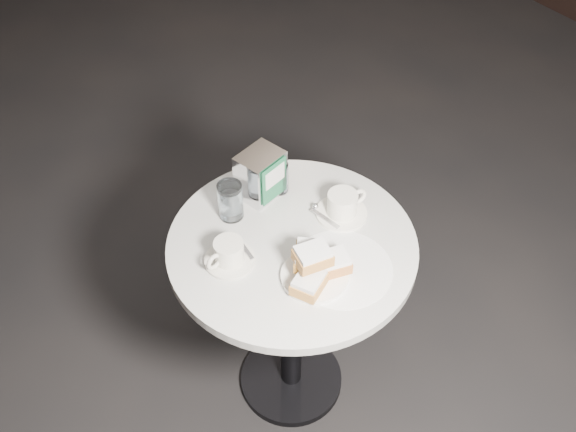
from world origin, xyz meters
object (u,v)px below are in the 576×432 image
Objects in this scene: coffee_cup_left at (229,254)px; napkin_dispenser at (261,175)px; beignet_plate at (315,267)px; water_glass_left at (230,201)px; water_glass_right at (278,178)px; cafe_table at (292,286)px; coffee_cup_right at (342,206)px.

napkin_dispenser is (0.22, 0.17, 0.04)m from coffee_cup_left.
beignet_plate is at bearing -114.78° from napkin_dispenser.
coffee_cup_left is 1.40× the size of water_glass_left.
water_glass_left is at bearing -175.61° from water_glass_right.
beignet_plate reaches higher than cafe_table.
beignet_plate is 0.36m from water_glass_right.
napkin_dispenser is at bearing 79.99° from cafe_table.
water_glass_left is at bearing 46.07° from coffee_cup_left.
cafe_table is 4.60× the size of coffee_cup_left.
water_glass_right is at bearing 4.39° from water_glass_left.
cafe_table is at bearing -114.75° from napkin_dispenser.
napkin_dispenser is at bearing 129.21° from coffee_cup_right.
coffee_cup_left is (-0.18, 0.04, 0.23)m from cafe_table.
napkin_dispenser reaches higher than coffee_cup_right.
coffee_cup_right reaches higher than cafe_table.
napkin_dispenser reaches higher than water_glass_left.
coffee_cup_right is 0.32m from water_glass_left.
coffee_cup_left is at bearing -123.23° from water_glass_left.
coffee_cup_left is 0.18m from water_glass_left.
water_glass_right is (0.09, 0.20, 0.25)m from cafe_table.
coffee_cup_left is at bearing -156.02° from napkin_dispenser.
cafe_table is 3.60× the size of beignet_plate.
coffee_cup_left is (-0.16, 0.18, -0.01)m from beignet_plate.
cafe_table is 0.33m from water_glass_right.
coffee_cup_right is 1.68× the size of water_glass_right.
water_glass_right is at bearing 65.87° from cafe_table.
beignet_plate is 1.79× the size of water_glass_left.
napkin_dispenser is (-0.14, 0.21, 0.04)m from coffee_cup_right.
beignet_plate is 0.33m from water_glass_left.
coffee_cup_right is at bearing -70.09° from napkin_dispenser.
water_glass_left reaches higher than coffee_cup_left.
beignet_plate is at bearing -108.57° from water_glass_right.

